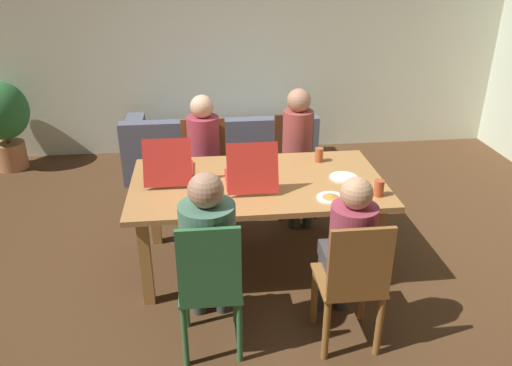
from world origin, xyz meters
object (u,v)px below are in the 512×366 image
(dining_table, at_px, (257,190))
(drinking_glass_0, at_px, (215,200))
(plate_1, at_px, (343,177))
(drinking_glass_2, at_px, (379,188))
(person_2, at_px, (348,245))
(pizza_box_1, at_px, (170,169))
(person_3, at_px, (299,145))
(person_1, at_px, (208,245))
(plate_0, at_px, (331,197))
(chair_0, at_px, (205,164))
(chair_3, at_px, (295,160))
(pizza_box_0, at_px, (250,176))
(couch, at_px, (220,148))
(person_0, at_px, (204,149))
(chair_1, at_px, (210,284))
(chair_2, at_px, (352,283))
(potted_plant, at_px, (2,117))
(drinking_glass_1, at_px, (319,155))

(dining_table, xyz_separation_m, drinking_glass_0, (-0.34, -0.39, 0.13))
(plate_1, bearing_deg, drinking_glass_2, -62.63)
(person_2, xyz_separation_m, pizza_box_1, (-1.15, 1.06, 0.12))
(person_3, distance_m, drinking_glass_2, 1.21)
(person_1, bearing_deg, plate_0, 28.33)
(chair_0, relative_size, person_1, 0.74)
(person_2, xyz_separation_m, drinking_glass_0, (-0.81, 0.48, 0.12))
(dining_table, xyz_separation_m, pizza_box_1, (-0.67, 0.19, 0.13))
(chair_3, bearing_deg, pizza_box_0, -118.67)
(plate_0, relative_size, couch, 0.10)
(person_0, relative_size, plate_0, 5.81)
(chair_1, distance_m, pizza_box_1, 1.24)
(drinking_glass_2, bearing_deg, chair_0, 132.98)
(person_0, xyz_separation_m, person_1, (-0.00, -1.68, 0.02))
(pizza_box_1, bearing_deg, chair_2, -46.59)
(drinking_glass_2, distance_m, potted_plant, 4.40)
(drinking_glass_2, relative_size, couch, 0.06)
(chair_2, bearing_deg, potted_plant, 133.45)
(pizza_box_1, bearing_deg, person_1, -75.10)
(dining_table, distance_m, person_2, 0.99)
(chair_3, bearing_deg, plate_0, -89.40)
(chair_0, distance_m, plate_0, 1.63)
(chair_0, bearing_deg, potted_plant, 149.96)
(person_0, distance_m, pizza_box_1, 0.72)
(drinking_glass_1, distance_m, drinking_glass_2, 0.73)
(person_0, relative_size, pizza_box_1, 2.37)
(chair_2, xyz_separation_m, drinking_glass_2, (0.37, 0.67, 0.31))
(dining_table, distance_m, drinking_glass_2, 0.92)
(potted_plant, bearing_deg, chair_0, -30.04)
(person_1, distance_m, pizza_box_1, 1.07)
(chair_2, distance_m, person_3, 1.84)
(person_0, height_order, person_3, person_3)
(pizza_box_0, relative_size, drinking_glass_1, 4.06)
(couch, bearing_deg, dining_table, -83.87)
(person_0, relative_size, chair_3, 1.27)
(plate_0, height_order, drinking_glass_1, drinking_glass_1)
(person_1, distance_m, drinking_glass_1, 1.51)
(chair_2, xyz_separation_m, drinking_glass_0, (-0.81, 0.64, 0.30))
(chair_1, distance_m, person_2, 0.89)
(chair_2, height_order, couch, chair_2)
(plate_0, height_order, drinking_glass_2, drinking_glass_2)
(plate_0, distance_m, drinking_glass_2, 0.36)
(drinking_glass_2, height_order, couch, drinking_glass_2)
(pizza_box_0, height_order, plate_0, pizza_box_0)
(drinking_glass_1, bearing_deg, chair_1, -125.96)
(chair_3, bearing_deg, dining_table, -116.44)
(chair_1, bearing_deg, drinking_glass_1, 54.04)
(chair_3, bearing_deg, person_0, -173.01)
(plate_0, distance_m, plate_1, 0.38)
(dining_table, relative_size, chair_0, 2.11)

